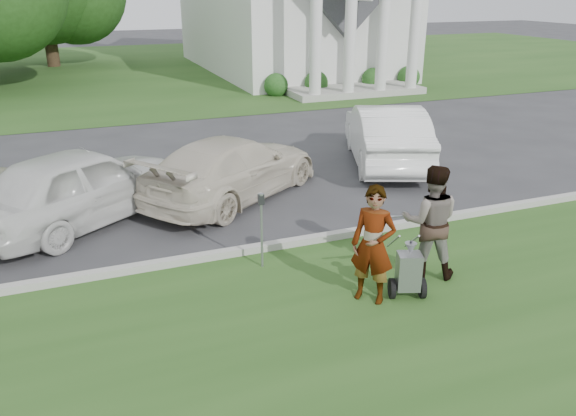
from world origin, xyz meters
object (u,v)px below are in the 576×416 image
striping_cart (408,272)px  car_c (233,168)px  parking_meter_near (261,222)px  person_right (430,222)px  car_b (83,185)px  person_left (373,246)px  car_d (386,134)px

striping_cart → car_c: car_c is taller
parking_meter_near → car_c: size_ratio=0.28×
person_right → car_b: person_right is taller
person_left → car_c: (-0.73, 5.29, -0.22)m
striping_cart → car_c: 5.59m
striping_cart → parking_meter_near: size_ratio=0.86×
striping_cart → car_d: (3.38, 6.54, 0.38)m
car_b → car_c: bearing=-119.6°
person_left → parking_meter_near: bearing=172.1°
person_left → parking_meter_near: size_ratio=1.36×
person_right → car_b: bearing=-11.9°
person_left → car_d: person_left is taller
striping_cart → person_left: bearing=-173.6°
person_right → car_c: (-2.03, 4.89, -0.26)m
striping_cart → parking_meter_near: parking_meter_near is taller
striping_cart → car_c: bearing=123.2°
car_d → person_right: bearing=87.0°
parking_meter_near → person_right: bearing=-26.5°
car_b → car_c: (3.31, 0.32, -0.09)m
person_left → person_right: size_ratio=0.96×
person_right → car_d: 6.57m
person_right → parking_meter_near: size_ratio=1.41×
car_d → parking_meter_near: bearing=63.2°
car_b → person_right: bearing=-165.7°
car_c → car_b: bearing=59.4°
parking_meter_near → car_d: car_d is taller
car_d → striping_cart: bearing=83.6°
car_b → car_d: bearing=-115.0°
striping_cart → person_left: 0.78m
striping_cart → person_right: (0.72, 0.54, 0.53)m
striping_cart → car_b: size_ratio=0.25×
person_left → car_b: 6.41m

